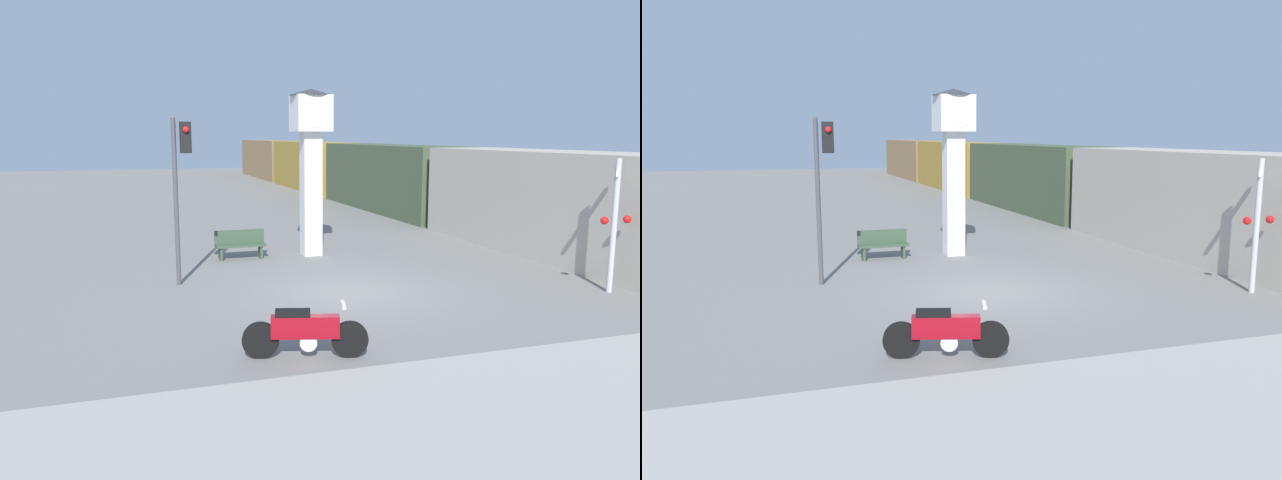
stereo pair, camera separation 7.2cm
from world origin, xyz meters
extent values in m
plane|color=slate|center=(0.00, 0.00, 0.00)|extent=(120.00, 120.00, 0.00)
cube|color=#9E998E|center=(0.00, -8.10, 0.05)|extent=(36.00, 6.00, 0.10)
cylinder|color=black|center=(-1.60, -4.33, 0.33)|extent=(0.67, 0.29, 0.66)
cylinder|color=black|center=(-3.13, -3.88, 0.33)|extent=(0.67, 0.29, 0.66)
cube|color=maroon|center=(-2.37, -4.10, 0.57)|extent=(1.23, 0.57, 0.40)
cube|color=black|center=(-2.58, -4.04, 0.83)|extent=(0.67, 0.42, 0.11)
cylinder|color=silver|center=(-2.31, -4.12, 0.30)|extent=(0.36, 0.30, 0.31)
cube|color=silver|center=(-1.72, -4.29, 0.97)|extent=(0.20, 0.48, 0.04)
cube|color=white|center=(0.61, 5.11, 2.01)|extent=(0.60, 0.60, 4.03)
cube|color=white|center=(0.61, 5.11, 4.60)|extent=(1.14, 1.14, 1.14)
cylinder|color=white|center=(0.61, 4.53, 4.60)|extent=(0.91, 0.02, 0.91)
cone|color=#333338|center=(0.61, 5.11, 5.27)|extent=(1.37, 1.37, 0.20)
cube|color=#ADA393|center=(8.29, 2.49, 1.70)|extent=(2.80, 12.73, 3.40)
cube|color=#425138|center=(8.29, 15.82, 1.70)|extent=(2.80, 12.73, 3.40)
cube|color=olive|center=(8.29, 29.15, 1.70)|extent=(2.80, 12.73, 3.40)
cube|color=olive|center=(8.29, 42.47, 1.70)|extent=(2.80, 12.73, 3.40)
cylinder|color=#47474C|center=(-3.97, 2.20, 2.18)|extent=(0.12, 0.12, 4.36)
cube|color=black|center=(-3.67, 2.20, 3.86)|extent=(0.28, 0.24, 0.80)
sphere|color=red|center=(-3.67, 2.05, 4.06)|extent=(0.16, 0.16, 0.16)
cylinder|color=#B7B7BC|center=(6.29, -2.00, 1.68)|extent=(0.14, 0.14, 3.36)
cube|color=white|center=(6.29, -2.00, 3.01)|extent=(0.82, 0.82, 0.14)
sphere|color=red|center=(5.94, -2.05, 1.85)|extent=(0.20, 0.20, 0.20)
sphere|color=red|center=(6.64, -2.05, 1.85)|extent=(0.20, 0.20, 0.20)
cube|color=#384C38|center=(-1.76, 5.06, 0.45)|extent=(1.60, 0.44, 0.08)
cube|color=#384C38|center=(-1.76, 5.25, 0.70)|extent=(1.60, 0.06, 0.44)
cube|color=#384C38|center=(-2.40, 5.06, 0.21)|extent=(0.08, 0.35, 0.41)
cube|color=#384C38|center=(-1.12, 5.06, 0.21)|extent=(0.08, 0.35, 0.41)
camera|label=1|loc=(-5.42, -14.28, 3.93)|focal=35.00mm
camera|label=2|loc=(-5.35, -14.31, 3.93)|focal=35.00mm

